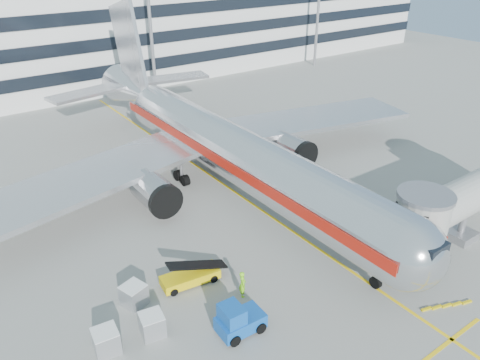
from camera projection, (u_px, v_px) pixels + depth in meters
ground at (299, 236)px, 38.91m from camera, size 180.00×180.00×0.00m
lead_in_line at (230, 189)px, 46.12m from camera, size 0.25×70.00×0.01m
stop_bar at (452, 340)px, 28.82m from camera, size 6.00×0.25×0.01m
main_jet at (220, 144)px, 45.41m from camera, size 50.95×48.70×16.06m
terminal at (65, 35)px, 77.08m from camera, size 150.00×24.25×15.60m
belt_loader at (190, 276)px, 33.30m from camera, size 4.49×2.06×2.11m
baggage_tug at (238, 320)px, 28.95m from camera, size 3.05×2.03×2.23m
cargo_container_left at (152, 325)px, 28.92m from camera, size 1.62×1.62×1.50m
cargo_container_right at (106, 341)px, 27.71m from camera, size 1.61×1.61×1.55m
cargo_container_front at (134, 295)px, 31.29m from camera, size 1.81×1.81×1.53m
ramp_worker at (243, 284)px, 31.94m from camera, size 0.77×0.87×2.01m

